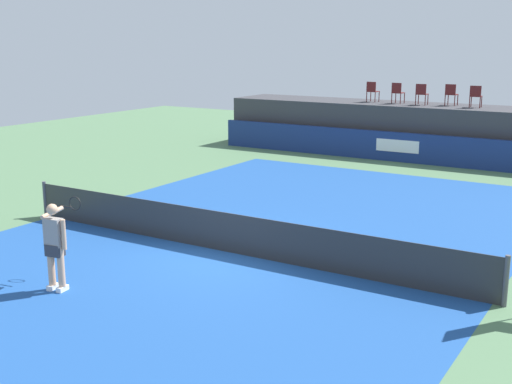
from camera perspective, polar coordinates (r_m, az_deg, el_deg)
The scene contains 14 objects.
ground_plane at distance 18.01m, azimuth 2.92°, elevation -2.67°, with size 48.00×48.00×0.00m, color #4C704C.
court_inner at distance 15.55m, azimuth -2.41°, elevation -5.20°, with size 12.00×22.00×0.00m, color #1C478C.
sponsor_wall at distance 27.37m, azimuth 13.56°, elevation 3.68°, with size 18.00×0.22×1.20m.
spectator_platform at distance 29.00m, azimuth 14.74°, elevation 5.12°, with size 18.00×2.80×2.20m, color #38383D.
spectator_chair_far_left at distance 29.72m, azimuth 10.02°, elevation 8.62°, with size 0.47×0.47×0.89m.
spectator_chair_left at distance 29.18m, azimuth 12.14°, elevation 8.45°, with size 0.48×0.48×0.89m.
spectator_chair_center at distance 28.66m, azimuth 14.12°, elevation 8.27°, with size 0.45×0.45×0.89m.
spectator_chair_right at distance 28.79m, azimuth 16.51°, elevation 8.15°, with size 0.46×0.46×0.89m.
spectator_chair_far_right at distance 28.15m, azimuth 18.46°, elevation 7.92°, with size 0.47×0.47×0.89m.
tennis_net at distance 15.41m, azimuth -2.42°, elevation -3.53°, with size 12.40×0.02×0.95m, color #2D2D2D.
net_post_near at distance 19.45m, azimuth -17.77°, elevation -0.58°, with size 0.10×0.10×1.00m, color #4C4C51.
net_post_far at distance 13.16m, azimuth 20.79°, elevation -7.21°, with size 0.10×0.10×1.00m, color #4C4C51.
tennis_player at distance 13.56m, azimuth -16.95°, elevation -4.28°, with size 0.81×1.12×1.77m.
tennis_ball at distance 18.31m, azimuth -5.69°, elevation -2.33°, with size 0.07×0.07×0.07m, color #D8EA33.
Camera 1 is at (8.28, -12.24, 4.85)m, focal length 46.29 mm.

